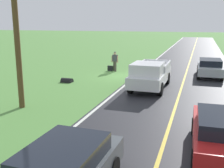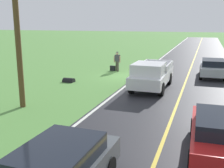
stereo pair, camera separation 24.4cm
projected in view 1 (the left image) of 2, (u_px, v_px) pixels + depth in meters
name	position (u px, v px, depth m)	size (l,w,h in m)	color
ground_plane	(125.00, 76.00, 22.23)	(200.00, 200.00, 0.00)	#568E42
road_surface	(184.00, 80.00, 20.85)	(7.92, 120.00, 0.00)	#28282D
lane_edge_line	(135.00, 77.00, 21.97)	(0.16, 117.60, 0.00)	silver
lane_centre_line	(184.00, 80.00, 20.85)	(0.14, 117.60, 0.00)	gold
hitchhiker_walking	(115.00, 60.00, 24.25)	(0.62, 0.53, 1.75)	#4C473D
suitcase_carried	(110.00, 68.00, 24.50)	(0.20, 0.46, 0.47)	black
pickup_truck_passing	(150.00, 74.00, 17.77)	(2.14, 5.42, 1.82)	silver
sedan_near_oncoming	(210.00, 67.00, 21.86)	(1.99, 4.43, 1.41)	#B2B7C1
sedan_mid_oncoming	(223.00, 133.00, 8.99)	(2.03, 4.45, 1.41)	red
utility_pole_roadside	(16.00, 22.00, 13.19)	(0.28, 0.28, 8.54)	brown
drainage_culvert	(67.00, 82.00, 19.98)	(0.60, 0.60, 0.80)	black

